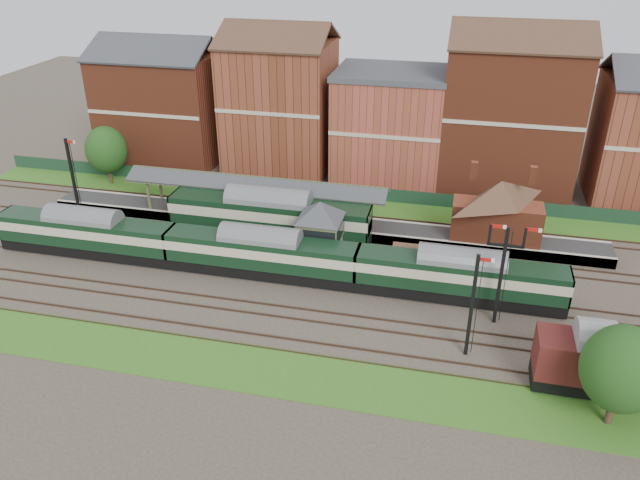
% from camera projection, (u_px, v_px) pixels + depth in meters
% --- Properties ---
extents(ground, '(160.00, 160.00, 0.00)m').
position_uv_depth(ground, '(346.00, 286.00, 52.21)').
color(ground, '#473D33').
rests_on(ground, ground).
extents(grass_back, '(90.00, 4.50, 0.06)m').
position_uv_depth(grass_back, '(375.00, 208.00, 66.00)').
color(grass_back, '#2D6619').
rests_on(grass_back, ground).
extents(grass_front, '(90.00, 5.00, 0.06)m').
position_uv_depth(grass_front, '(312.00, 377.00, 41.85)').
color(grass_front, '#2D6619').
rests_on(grass_front, ground).
extents(fence, '(90.00, 0.12, 1.50)m').
position_uv_depth(fence, '(378.00, 195.00, 67.40)').
color(fence, '#193823').
rests_on(fence, ground).
extents(platform, '(55.00, 3.40, 1.00)m').
position_uv_depth(platform, '(315.00, 225.00, 61.41)').
color(platform, '#2D2D2D').
rests_on(platform, ground).
extents(signal_box, '(5.40, 5.40, 6.00)m').
position_uv_depth(signal_box, '(320.00, 231.00, 54.15)').
color(signal_box, '#687D59').
rests_on(signal_box, ground).
extents(brick_hut, '(3.20, 2.64, 2.94)m').
position_uv_depth(brick_hut, '(411.00, 262.00, 53.45)').
color(brick_hut, brown).
rests_on(brick_hut, ground).
extents(station_building, '(8.10, 8.10, 5.90)m').
position_uv_depth(station_building, '(498.00, 209.00, 56.36)').
color(station_building, brown).
rests_on(station_building, platform).
extents(canopy, '(26.00, 3.89, 4.08)m').
position_uv_depth(canopy, '(256.00, 181.00, 60.74)').
color(canopy, '#484E30').
rests_on(canopy, platform).
extents(semaphore_bracket, '(3.60, 0.25, 8.18)m').
position_uv_depth(semaphore_bracket, '(502.00, 269.00, 45.47)').
color(semaphore_bracket, black).
rests_on(semaphore_bracket, ground).
extents(semaphore_platform_end, '(1.23, 0.25, 8.00)m').
position_uv_depth(semaphore_platform_end, '(73.00, 175.00, 63.28)').
color(semaphore_platform_end, black).
rests_on(semaphore_platform_end, ground).
extents(semaphore_siding, '(1.23, 0.25, 8.00)m').
position_uv_depth(semaphore_siding, '(472.00, 305.00, 42.21)').
color(semaphore_siding, black).
rests_on(semaphore_siding, ground).
extents(town_backdrop, '(69.00, 10.00, 16.00)m').
position_uv_depth(town_backdrop, '(388.00, 120.00, 70.58)').
color(town_backdrop, brown).
rests_on(town_backdrop, ground).
extents(dmu_train, '(49.63, 2.61, 3.81)m').
position_uv_depth(dmu_train, '(261.00, 253.00, 52.67)').
color(dmu_train, black).
rests_on(dmu_train, ground).
extents(platform_railcar, '(19.12, 3.01, 4.40)m').
position_uv_depth(platform_railcar, '(269.00, 216.00, 58.39)').
color(platform_railcar, black).
rests_on(platform_railcar, ground).
extents(goods_van_a, '(6.72, 2.91, 4.08)m').
position_uv_depth(goods_van_a, '(589.00, 361.00, 39.81)').
color(goods_van_a, black).
rests_on(goods_van_a, ground).
extents(tree_far, '(4.74, 4.74, 6.92)m').
position_uv_depth(tree_far, '(622.00, 369.00, 36.18)').
color(tree_far, '#382619').
rests_on(tree_far, ground).
extents(tree_back, '(4.64, 4.64, 6.77)m').
position_uv_depth(tree_back, '(106.00, 150.00, 70.28)').
color(tree_back, '#382619').
rests_on(tree_back, ground).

